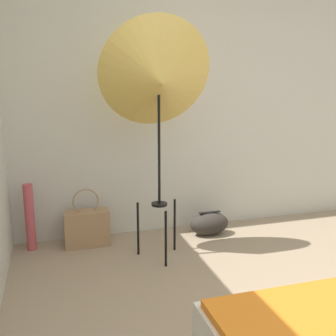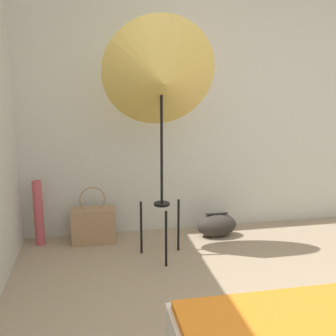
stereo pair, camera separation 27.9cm
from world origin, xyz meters
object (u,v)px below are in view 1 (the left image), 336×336
(paper_roll, at_px, (30,217))
(duffel_bag, at_px, (209,224))
(photo_umbrella, at_px, (159,79))
(tote_bag, at_px, (87,227))

(paper_roll, bearing_deg, duffel_bag, -4.34)
(photo_umbrella, xyz_separation_m, duffel_bag, (0.59, 0.34, -1.35))
(tote_bag, distance_m, duffel_bag, 1.15)
(tote_bag, relative_size, paper_roll, 0.89)
(tote_bag, bearing_deg, paper_roll, 174.94)
(tote_bag, distance_m, paper_roll, 0.50)
(duffel_bag, bearing_deg, photo_umbrella, -150.23)
(photo_umbrella, relative_size, tote_bag, 3.69)
(photo_umbrella, bearing_deg, paper_roll, 156.08)
(photo_umbrella, height_order, tote_bag, photo_umbrella)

